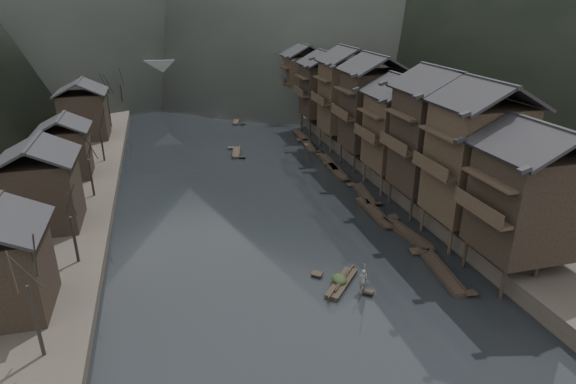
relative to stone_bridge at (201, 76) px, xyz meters
name	(u,v)px	position (x,y,z in m)	size (l,w,h in m)	color
water	(284,256)	(0.00, -72.00, -5.11)	(300.00, 300.00, 0.00)	black
right_bank	(417,118)	(35.00, -32.00, -4.21)	(40.00, 200.00, 1.80)	#2D2823
stilt_houses	(380,103)	(17.28, -53.14, 3.73)	(9.00, 67.60, 15.12)	black
left_houses	(59,148)	(-20.50, -51.88, 0.55)	(8.10, 53.20, 8.73)	black
bare_trees	(98,123)	(-17.00, -43.88, 1.21)	(3.97, 73.56, 7.94)	black
moored_sampans	(349,183)	(12.02, -57.21, -4.91)	(2.61, 50.06, 0.47)	black
midriver_boats	(241,126)	(4.09, -26.41, -4.91)	(8.67, 30.79, 0.45)	black
stone_bridge	(201,76)	(0.00, 0.00, 0.00)	(40.00, 6.00, 9.00)	#4C4C4F
hero_sampan	(342,283)	(3.30, -77.53, -4.91)	(4.02, 4.45, 0.44)	black
cargo_heap	(339,276)	(3.15, -77.36, -4.33)	(1.13, 1.48, 0.68)	black
boatman	(363,277)	(4.48, -78.89, -3.77)	(0.66, 0.43, 1.81)	#545456
bamboo_pole	(368,244)	(4.68, -78.89, -0.95)	(0.06, 0.06, 4.56)	#8C7A51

